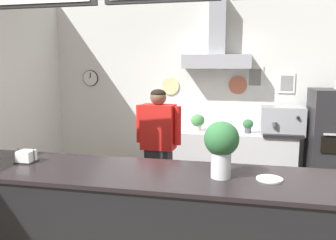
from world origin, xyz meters
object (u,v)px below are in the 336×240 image
Objects in this scene: potted_rosemary at (198,121)px; basil_vase at (221,146)px; pizza_oven at (335,149)px; shop_worker at (158,153)px; napkin_holder at (26,157)px; condiment_plate at (270,179)px; potted_thyme at (248,125)px; espresso_machine at (282,121)px.

basil_vase reaches higher than potted_rosemary.
pizza_oven is at bearing -6.92° from potted_rosemary.
basil_vase is at bearing 123.99° from shop_worker.
condiment_plate is (1.88, -0.04, -0.04)m from napkin_holder.
potted_rosemary is 1.65× the size of napkin_holder.
potted_rosemary is at bearing 67.82° from napkin_holder.
basil_vase reaches higher than napkin_holder.
potted_thyme reaches higher than condiment_plate.
shop_worker is at bearing -154.82° from pizza_oven.
potted_thyme is (-0.46, -0.01, -0.08)m from espresso_machine.
shop_worker is 8.05× the size of potted_thyme.
pizza_oven is at bearing -10.18° from potted_thyme.
pizza_oven is 1.04× the size of shop_worker.
shop_worker is at bearing -103.32° from potted_rosemary.
napkin_holder is at bearing -124.74° from potted_thyme.
shop_worker is 1.57m from napkin_holder.
espresso_machine is (-0.66, 0.21, 0.31)m from pizza_oven.
basil_vase is at bearing -2.22° from napkin_holder.
basil_vase is (0.51, -2.63, 0.25)m from potted_rosemary.
espresso_machine is at bearing 75.73° from basil_vase.
condiment_plate is at bearing 133.54° from shop_worker.
shop_worker is 10.71× the size of napkin_holder.
pizza_oven is 2.84× the size of espresso_machine.
shop_worker is 4.00× the size of basil_vase.
shop_worker is 8.87× the size of condiment_plate.
potted_thyme is 0.50× the size of basil_vase.
espresso_machine reaches higher than potted_thyme.
espresso_machine is at bearing 48.99° from napkin_holder.
condiment_plate is 0.45× the size of basil_vase.
potted_thyme is 2.63m from basil_vase.
condiment_plate is (0.84, -2.61, 0.03)m from potted_rosemary.
potted_thyme is at bearing -1.79° from potted_rosemary.
pizza_oven is at bearing -17.58° from espresso_machine.
pizza_oven is 1.15m from potted_thyme.
pizza_oven is 3.73m from napkin_holder.
potted_thyme is at bearing 85.41° from basil_vase.
espresso_machine is 3.25× the size of condiment_plate.
napkin_holder is 1.89m from condiment_plate.
napkin_holder is (-1.05, -2.57, 0.07)m from potted_rosemary.
espresso_machine is 3.38m from napkin_holder.
espresso_machine is 1.47× the size of basil_vase.
potted_thyme is 2.59m from condiment_plate.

